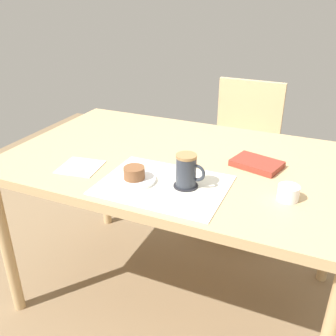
# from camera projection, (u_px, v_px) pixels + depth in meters

# --- Properties ---
(ground_plane) EXTENTS (4.40, 4.40, 0.02)m
(ground_plane) POSITION_uv_depth(u_px,v_px,m) (178.00, 293.00, 1.84)
(ground_plane) COLOR #846B4C
(dining_table) EXTENTS (1.39, 0.88, 0.73)m
(dining_table) POSITION_uv_depth(u_px,v_px,m) (179.00, 172.00, 1.55)
(dining_table) COLOR tan
(dining_table) RESTS_ON ground_plane
(wooden_chair) EXTENTS (0.43, 0.43, 0.87)m
(wooden_chair) POSITION_uv_depth(u_px,v_px,m) (241.00, 150.00, 2.23)
(wooden_chair) COLOR #D1B27F
(wooden_chair) RESTS_ON ground_plane
(placemat) EXTENTS (0.44, 0.33, 0.00)m
(placemat) POSITION_uv_depth(u_px,v_px,m) (163.00, 185.00, 1.31)
(placemat) COLOR silver
(placemat) RESTS_ON dining_table
(pastry_plate) EXTENTS (0.15, 0.15, 0.01)m
(pastry_plate) POSITION_uv_depth(u_px,v_px,m) (135.00, 180.00, 1.32)
(pastry_plate) COLOR white
(pastry_plate) RESTS_ON placemat
(pastry) EXTENTS (0.07, 0.07, 0.04)m
(pastry) POSITION_uv_depth(u_px,v_px,m) (134.00, 173.00, 1.31)
(pastry) COLOR brown
(pastry) RESTS_ON pastry_plate
(coffee_coaster) EXTENTS (0.09, 0.09, 0.00)m
(coffee_coaster) POSITION_uv_depth(u_px,v_px,m) (186.00, 186.00, 1.29)
(coffee_coaster) COLOR #232328
(coffee_coaster) RESTS_ON placemat
(coffee_mug) EXTENTS (0.10, 0.07, 0.11)m
(coffee_mug) POSITION_uv_depth(u_px,v_px,m) (187.00, 170.00, 1.27)
(coffee_mug) COLOR #2D333D
(coffee_mug) RESTS_ON coffee_coaster
(paper_napkin) EXTENTS (0.17, 0.17, 0.00)m
(paper_napkin) POSITION_uv_depth(u_px,v_px,m) (80.00, 167.00, 1.44)
(paper_napkin) COLOR silver
(paper_napkin) RESTS_ON dining_table
(sugar_bowl) EXTENTS (0.07, 0.07, 0.05)m
(sugar_bowl) POSITION_uv_depth(u_px,v_px,m) (288.00, 193.00, 1.21)
(sugar_bowl) COLOR white
(sugar_bowl) RESTS_ON dining_table
(small_book) EXTENTS (0.21, 0.17, 0.02)m
(small_book) POSITION_uv_depth(u_px,v_px,m) (257.00, 164.00, 1.44)
(small_book) COLOR maroon
(small_book) RESTS_ON dining_table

